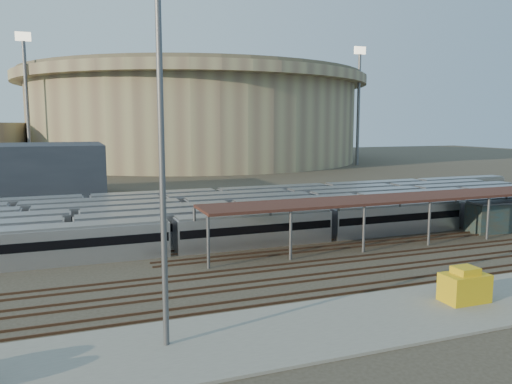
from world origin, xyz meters
name	(u,v)px	position (x,y,z in m)	size (l,w,h in m)	color
ground	(291,263)	(0.00, 0.00, 0.00)	(420.00, 420.00, 0.00)	#383026
apron	(316,327)	(-5.00, -15.00, 0.10)	(50.00, 9.00, 0.20)	gray
subway_trains	(224,215)	(-1.19, 18.50, 1.80)	(128.62, 23.90, 3.60)	#B3B3B8
inspection_shed	(444,197)	(22.00, 4.00, 4.98)	(60.30, 6.00, 5.30)	#58595D
empty_tracks	(314,277)	(0.00, -5.00, 0.09)	(170.00, 9.62, 0.18)	#4C3323
stadium	(195,116)	(25.00, 140.00, 16.47)	(124.00, 124.00, 32.50)	gray
floodlight_0	(27,98)	(-30.00, 110.00, 20.65)	(4.00, 1.00, 38.40)	#58595D
floodlight_2	(359,102)	(70.00, 100.00, 20.65)	(4.00, 1.00, 38.40)	#58595D
floodlight_3	(94,105)	(-10.00, 160.00, 20.65)	(4.00, 1.00, 38.40)	#58595D
yard_light_pole	(162,171)	(-14.90, -14.25, 10.93)	(0.81, 0.36, 21.29)	#58595D
yellow_equipment	(464,288)	(7.79, -14.74, 1.27)	(3.44, 2.15, 2.15)	gold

